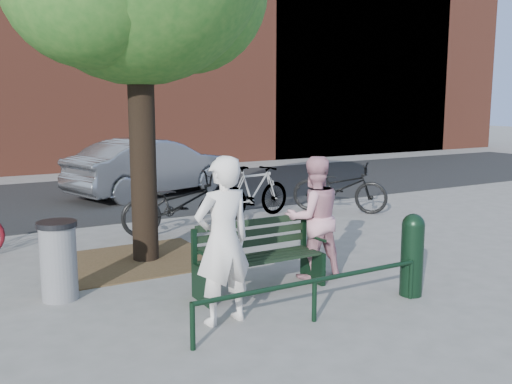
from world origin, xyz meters
TOP-DOWN VIEW (x-y plane):
  - ground at (0.00, 0.00)m, footprint 90.00×90.00m
  - dirt_pit at (-1.00, 2.20)m, footprint 2.40×2.00m
  - road at (0.00, 8.50)m, footprint 40.00×7.00m
  - park_bench at (-0.00, 0.08)m, footprint 1.74×0.54m
  - guard_railing at (0.00, -1.20)m, footprint 3.06×0.06m
  - person_left at (-0.90, -0.70)m, footprint 0.72×0.50m
  - person_right at (0.95, 0.15)m, footprint 0.94×0.79m
  - bollard at (1.60, -1.10)m, footprint 0.29×0.29m
  - litter_bin at (-2.35, 1.01)m, footprint 0.49×0.49m
  - bicycle_c at (0.34, 3.57)m, footprint 2.25×1.02m
  - bicycle_d at (2.30, 4.17)m, footprint 1.94×0.84m
  - bicycle_e at (4.27, 3.75)m, footprint 1.98×2.06m
  - parked_car at (1.46, 8.04)m, footprint 4.83×2.83m

SIDE VIEW (x-z plane):
  - ground at x=0.00m, z-range 0.00..0.00m
  - road at x=0.00m, z-range 0.00..0.01m
  - dirt_pit at x=-1.00m, z-range 0.00..0.02m
  - guard_railing at x=0.00m, z-range 0.15..0.66m
  - park_bench at x=0.00m, z-range -0.01..0.97m
  - litter_bin at x=-2.35m, z-range 0.01..1.01m
  - bicycle_e at x=4.27m, z-range 0.00..1.12m
  - bicycle_d at x=2.30m, z-range 0.00..1.13m
  - bicycle_c at x=0.34m, z-range 0.00..1.15m
  - bollard at x=1.60m, z-range 0.04..1.11m
  - parked_car at x=1.46m, z-range 0.00..1.51m
  - person_right at x=0.95m, z-range 0.00..1.73m
  - person_left at x=-0.90m, z-range 0.00..1.90m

